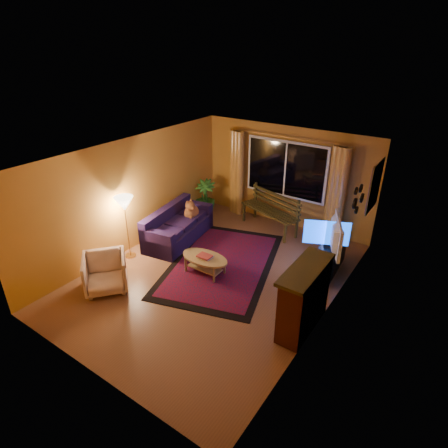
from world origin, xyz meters
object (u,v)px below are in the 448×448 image
Objects in this scene: bench at (269,220)px; sofa at (178,225)px; armchair at (105,271)px; tv_console at (328,259)px; floor_lamp at (127,228)px; coffee_table at (205,265)px.

bench is 0.85× the size of sofa.
armchair is (0.14, -2.28, 0.00)m from sofa.
tv_console is (1.89, -0.97, 0.01)m from bench.
tv_console is at bearing 2.89° from sofa.
coffee_table is at bearing 13.14° from floor_lamp.
tv_console is at bearing 26.89° from floor_lamp.
armchair reaches higher than tv_console.
coffee_table is 2.52m from tv_console.
coffee_table is at bearing -38.94° from sofa.
tv_console is (3.25, 3.00, -0.13)m from armchair.
bench is 1.59× the size of coffee_table.
armchair reaches higher than sofa.
bench reaches higher than coffee_table.
armchair is 0.63× the size of tv_console.
tv_console is at bearing -7.04° from armchair.
tv_console is (3.78, 1.92, -0.44)m from floor_lamp.
armchair is 1.25m from floor_lamp.
floor_lamp is at bearing 66.50° from armchair.
sofa is 2.28m from armchair.
bench is at bearing 86.83° from coffee_table.
floor_lamp is at bearing -117.39° from sofa.
bench is 1.17× the size of floor_lamp.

